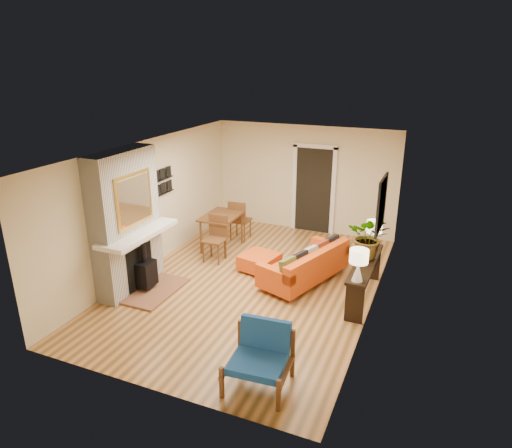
{
  "coord_description": "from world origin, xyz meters",
  "views": [
    {
      "loc": [
        3.13,
        -7.19,
        4.08
      ],
      "look_at": [
        0.0,
        0.2,
        1.15
      ],
      "focal_mm": 32.0,
      "sensor_mm": 36.0,
      "label": 1
    }
  ],
  "objects_px": {
    "dining_table": "(225,222)",
    "console_table": "(365,269)",
    "sofa": "(307,266)",
    "lamp_near": "(359,261)",
    "lamp_far": "(374,231)",
    "ottoman": "(259,261)",
    "blue_chair": "(261,352)",
    "houseplant": "(369,237)"
  },
  "relations": [
    {
      "from": "ottoman",
      "to": "blue_chair",
      "type": "distance_m",
      "value": 3.4
    },
    {
      "from": "sofa",
      "to": "lamp_near",
      "type": "bearing_deg",
      "value": -42.47
    },
    {
      "from": "dining_table",
      "to": "blue_chair",
      "type": "bearing_deg",
      "value": -57.51
    },
    {
      "from": "ottoman",
      "to": "sofa",
      "type": "bearing_deg",
      "value": -4.95
    },
    {
      "from": "lamp_far",
      "to": "blue_chair",
      "type": "bearing_deg",
      "value": -103.73
    },
    {
      "from": "ottoman",
      "to": "lamp_far",
      "type": "xyz_separation_m",
      "value": [
        2.16,
        0.32,
        0.86
      ]
    },
    {
      "from": "sofa",
      "to": "dining_table",
      "type": "xyz_separation_m",
      "value": [
        -2.18,
        0.84,
        0.3
      ]
    },
    {
      "from": "lamp_near",
      "to": "houseplant",
      "type": "xyz_separation_m",
      "value": [
        -0.01,
        0.99,
        0.06
      ]
    },
    {
      "from": "console_table",
      "to": "lamp_near",
      "type": "relative_size",
      "value": 3.43
    },
    {
      "from": "blue_chair",
      "to": "lamp_near",
      "type": "distance_m",
      "value": 2.25
    },
    {
      "from": "sofa",
      "to": "lamp_far",
      "type": "distance_m",
      "value": 1.41
    },
    {
      "from": "sofa",
      "to": "dining_table",
      "type": "distance_m",
      "value": 2.36
    },
    {
      "from": "dining_table",
      "to": "console_table",
      "type": "height_order",
      "value": "dining_table"
    },
    {
      "from": "console_table",
      "to": "houseplant",
      "type": "distance_m",
      "value": 0.58
    },
    {
      "from": "console_table",
      "to": "lamp_far",
      "type": "xyz_separation_m",
      "value": [
        0.0,
        0.67,
        0.49
      ]
    },
    {
      "from": "ottoman",
      "to": "blue_chair",
      "type": "relative_size",
      "value": 0.94
    },
    {
      "from": "ottoman",
      "to": "console_table",
      "type": "bearing_deg",
      "value": -9.04
    },
    {
      "from": "lamp_far",
      "to": "houseplant",
      "type": "height_order",
      "value": "houseplant"
    },
    {
      "from": "dining_table",
      "to": "lamp_far",
      "type": "xyz_separation_m",
      "value": [
        3.31,
        -0.43,
        0.43
      ]
    },
    {
      "from": "dining_table",
      "to": "houseplant",
      "type": "relative_size",
      "value": 2.27
    },
    {
      "from": "dining_table",
      "to": "console_table",
      "type": "bearing_deg",
      "value": -18.3
    },
    {
      "from": "blue_chair",
      "to": "lamp_far",
      "type": "bearing_deg",
      "value": 76.27
    },
    {
      "from": "dining_table",
      "to": "lamp_near",
      "type": "relative_size",
      "value": 3.34
    },
    {
      "from": "blue_chair",
      "to": "lamp_far",
      "type": "distance_m",
      "value": 3.6
    },
    {
      "from": "lamp_near",
      "to": "dining_table",
      "type": "bearing_deg",
      "value": 150.48
    },
    {
      "from": "ottoman",
      "to": "dining_table",
      "type": "relative_size",
      "value": 0.45
    },
    {
      "from": "console_table",
      "to": "lamp_far",
      "type": "distance_m",
      "value": 0.82
    },
    {
      "from": "sofa",
      "to": "lamp_far",
      "type": "bearing_deg",
      "value": 20.07
    },
    {
      "from": "dining_table",
      "to": "lamp_far",
      "type": "height_order",
      "value": "lamp_far"
    },
    {
      "from": "sofa",
      "to": "ottoman",
      "type": "relative_size",
      "value": 2.58
    },
    {
      "from": "blue_chair",
      "to": "console_table",
      "type": "bearing_deg",
      "value": 73.15
    },
    {
      "from": "dining_table",
      "to": "houseplant",
      "type": "xyz_separation_m",
      "value": [
        3.3,
        -0.89,
        0.48
      ]
    },
    {
      "from": "ottoman",
      "to": "console_table",
      "type": "height_order",
      "value": "console_table"
    },
    {
      "from": "console_table",
      "to": "sofa",
      "type": "bearing_deg",
      "value": 167.31
    },
    {
      "from": "ottoman",
      "to": "houseplant",
      "type": "bearing_deg",
      "value": -3.59
    },
    {
      "from": "sofa",
      "to": "houseplant",
      "type": "height_order",
      "value": "houseplant"
    },
    {
      "from": "dining_table",
      "to": "lamp_near",
      "type": "xyz_separation_m",
      "value": [
        3.31,
        -1.87,
        0.43
      ]
    },
    {
      "from": "sofa",
      "to": "lamp_near",
      "type": "height_order",
      "value": "lamp_near"
    },
    {
      "from": "sofa",
      "to": "dining_table",
      "type": "height_order",
      "value": "dining_table"
    },
    {
      "from": "blue_chair",
      "to": "dining_table",
      "type": "xyz_separation_m",
      "value": [
        -2.47,
        3.87,
        0.19
      ]
    },
    {
      "from": "sofa",
      "to": "houseplant",
      "type": "xyz_separation_m",
      "value": [
        1.12,
        -0.05,
        0.79
      ]
    },
    {
      "from": "ottoman",
      "to": "lamp_far",
      "type": "height_order",
      "value": "lamp_far"
    }
  ]
}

